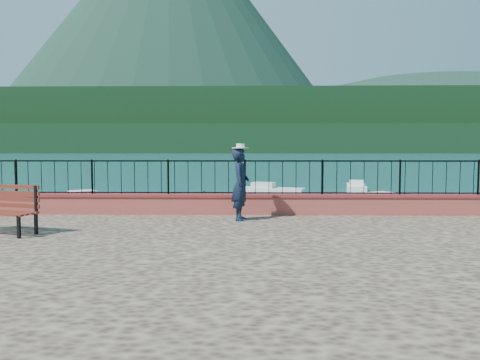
{
  "coord_description": "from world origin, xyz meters",
  "views": [
    {
      "loc": [
        -0.15,
        -9.61,
        3.09
      ],
      "look_at": [
        -0.4,
        2.0,
        2.3
      ],
      "focal_mm": 35.0,
      "sensor_mm": 36.0,
      "label": 1
    }
  ],
  "objects_px": {
    "boat_0": "(151,224)",
    "boat_2": "(388,199)",
    "person": "(240,184)",
    "boat_5": "(356,185)",
    "boat_4": "(272,188)",
    "boat_3": "(93,197)",
    "boat_1": "(289,210)"
  },
  "relations": [
    {
      "from": "boat_0",
      "to": "boat_2",
      "type": "relative_size",
      "value": 0.94
    },
    {
      "from": "person",
      "to": "boat_5",
      "type": "distance_m",
      "value": 23.64
    },
    {
      "from": "boat_0",
      "to": "boat_4",
      "type": "relative_size",
      "value": 0.79
    },
    {
      "from": "boat_3",
      "to": "boat_5",
      "type": "bearing_deg",
      "value": -12.37
    },
    {
      "from": "person",
      "to": "boat_0",
      "type": "bearing_deg",
      "value": 45.19
    },
    {
      "from": "boat_0",
      "to": "boat_1",
      "type": "height_order",
      "value": "same"
    },
    {
      "from": "boat_1",
      "to": "boat_5",
      "type": "xyz_separation_m",
      "value": [
        6.11,
        14.07,
        0.0
      ]
    },
    {
      "from": "boat_1",
      "to": "boat_2",
      "type": "relative_size",
      "value": 1.03
    },
    {
      "from": "boat_0",
      "to": "boat_5",
      "type": "distance_m",
      "value": 21.31
    },
    {
      "from": "person",
      "to": "boat_0",
      "type": "relative_size",
      "value": 0.56
    },
    {
      "from": "boat_1",
      "to": "boat_3",
      "type": "xyz_separation_m",
      "value": [
        -10.45,
        5.4,
        0.0
      ]
    },
    {
      "from": "boat_0",
      "to": "boat_4",
      "type": "distance_m",
      "value": 15.98
    },
    {
      "from": "boat_2",
      "to": "boat_0",
      "type": "bearing_deg",
      "value": -172.55
    },
    {
      "from": "boat_0",
      "to": "boat_3",
      "type": "bearing_deg",
      "value": 122.94
    },
    {
      "from": "boat_0",
      "to": "person",
      "type": "bearing_deg",
      "value": -47.99
    },
    {
      "from": "boat_1",
      "to": "boat_3",
      "type": "relative_size",
      "value": 0.99
    },
    {
      "from": "boat_4",
      "to": "boat_5",
      "type": "bearing_deg",
      "value": 43.07
    },
    {
      "from": "boat_0",
      "to": "boat_2",
      "type": "bearing_deg",
      "value": 42.09
    },
    {
      "from": "boat_0",
      "to": "boat_1",
      "type": "xyz_separation_m",
      "value": [
        5.18,
        4.0,
        0.0
      ]
    },
    {
      "from": "person",
      "to": "boat_0",
      "type": "height_order",
      "value": "person"
    },
    {
      "from": "boat_0",
      "to": "boat_1",
      "type": "distance_m",
      "value": 6.54
    },
    {
      "from": "boat_1",
      "to": "boat_2",
      "type": "height_order",
      "value": "same"
    },
    {
      "from": "boat_1",
      "to": "boat_3",
      "type": "height_order",
      "value": "same"
    },
    {
      "from": "boat_0",
      "to": "boat_4",
      "type": "xyz_separation_m",
      "value": [
        5.0,
        15.18,
        0.0
      ]
    },
    {
      "from": "boat_2",
      "to": "boat_3",
      "type": "height_order",
      "value": "same"
    },
    {
      "from": "boat_2",
      "to": "boat_3",
      "type": "relative_size",
      "value": 0.96
    },
    {
      "from": "person",
      "to": "boat_4",
      "type": "xyz_separation_m",
      "value": [
        1.76,
        19.27,
        -1.75
      ]
    },
    {
      "from": "boat_0",
      "to": "boat_5",
      "type": "relative_size",
      "value": 0.89
    },
    {
      "from": "boat_5",
      "to": "boat_4",
      "type": "bearing_deg",
      "value": 125.02
    },
    {
      "from": "boat_2",
      "to": "boat_4",
      "type": "distance_m",
      "value": 8.8
    },
    {
      "from": "boat_4",
      "to": "boat_5",
      "type": "height_order",
      "value": "same"
    },
    {
      "from": "boat_2",
      "to": "boat_5",
      "type": "xyz_separation_m",
      "value": [
        0.44,
        9.46,
        0.0
      ]
    }
  ]
}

